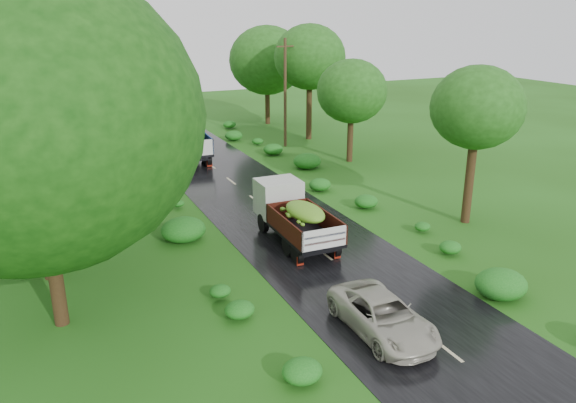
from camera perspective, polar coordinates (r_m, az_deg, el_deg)
ground at (r=18.72m, az=15.68°, el=-14.22°), size 120.00×120.00×0.00m
road at (r=22.16m, az=7.33°, el=-8.11°), size 6.50×80.00×0.02m
road_lines at (r=22.91m, az=6.01°, el=-7.08°), size 0.12×69.60×0.00m
truck_near at (r=25.30m, az=0.54°, el=-1.12°), size 2.15×5.78×2.41m
truck_far at (r=40.57m, az=-10.58°, el=6.60°), size 2.81×6.98×2.88m
car at (r=18.78m, az=9.60°, el=-11.35°), size 2.10×4.45×1.23m
utility_pole at (r=43.09m, az=-0.29°, el=11.06°), size 1.42×0.28×8.11m
trees_left at (r=32.45m, az=-24.69°, el=12.33°), size 7.20×34.80×9.93m
trees_right at (r=42.91m, az=3.13°, el=13.04°), size 4.76×31.15×8.07m
shrubs at (r=29.40m, az=-1.93°, el=-0.34°), size 11.90×44.00×0.70m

